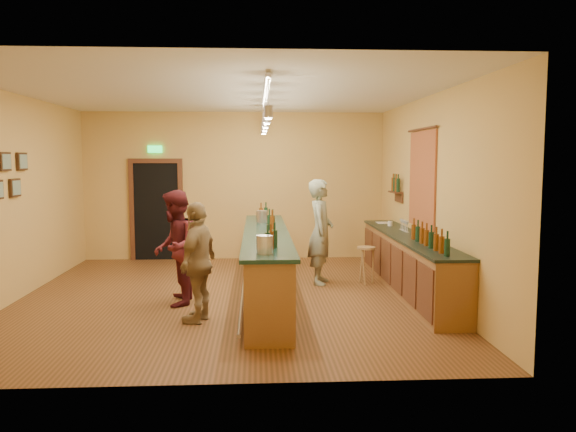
{
  "coord_description": "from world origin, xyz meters",
  "views": [
    {
      "loc": [
        0.48,
        -8.8,
        2.18
      ],
      "look_at": [
        0.98,
        0.2,
        1.27
      ],
      "focal_mm": 35.0,
      "sensor_mm": 36.0,
      "label": 1
    }
  ],
  "objects": [
    {
      "name": "bartender",
      "position": [
        1.59,
        0.89,
        0.92
      ],
      "size": [
        0.56,
        0.74,
        1.84
      ],
      "primitive_type": "imported",
      "rotation": [
        0.0,
        0.0,
        1.37
      ],
      "color": "gray",
      "rests_on": "floor"
    },
    {
      "name": "doorway",
      "position": [
        -1.7,
        3.47,
        1.13
      ],
      "size": [
        1.15,
        0.09,
        2.48
      ],
      "color": "black",
      "rests_on": "wall_back"
    },
    {
      "name": "bottle_shelf",
      "position": [
        3.17,
        1.9,
        1.67
      ],
      "size": [
        0.17,
        0.55,
        0.54
      ],
      "color": "#4B2716",
      "rests_on": "wall_right"
    },
    {
      "name": "wall_back",
      "position": [
        0.0,
        3.5,
        1.6
      ],
      "size": [
        6.5,
        0.02,
        3.2
      ],
      "primitive_type": "cube",
      "color": "gold",
      "rests_on": "floor"
    },
    {
      "name": "wall_front",
      "position": [
        0.0,
        -3.5,
        1.6
      ],
      "size": [
        6.5,
        0.02,
        3.2
      ],
      "primitive_type": "cube",
      "color": "gold",
      "rests_on": "floor"
    },
    {
      "name": "bar_stool",
      "position": [
        2.39,
        0.82,
        0.51
      ],
      "size": [
        0.32,
        0.32,
        0.66
      ],
      "rotation": [
        0.0,
        0.0,
        -0.17
      ],
      "color": "olive",
      "rests_on": "floor"
    },
    {
      "name": "customer_a",
      "position": [
        -0.75,
        -0.43,
        0.86
      ],
      "size": [
        0.68,
        0.86,
        1.73
      ],
      "primitive_type": "imported",
      "rotation": [
        0.0,
        0.0,
        -1.54
      ],
      "color": "#59191E",
      "rests_on": "floor"
    },
    {
      "name": "ceiling",
      "position": [
        0.0,
        0.0,
        3.2
      ],
      "size": [
        6.5,
        7.0,
        0.02
      ],
      "primitive_type": "cube",
      "color": "silver",
      "rests_on": "wall_back"
    },
    {
      "name": "tapestry",
      "position": [
        3.23,
        0.4,
        1.85
      ],
      "size": [
        0.03,
        1.4,
        1.6
      ],
      "primitive_type": "cube",
      "color": "#A22620",
      "rests_on": "wall_right"
    },
    {
      "name": "floor",
      "position": [
        0.0,
        0.0,
        0.0
      ],
      "size": [
        7.0,
        7.0,
        0.0
      ],
      "primitive_type": "plane",
      "color": "#513317",
      "rests_on": "ground"
    },
    {
      "name": "pendant_track",
      "position": [
        0.62,
        -0.0,
        2.98
      ],
      "size": [
        0.11,
        4.6,
        0.5
      ],
      "color": "silver",
      "rests_on": "ceiling"
    },
    {
      "name": "back_counter",
      "position": [
        2.97,
        0.18,
        0.49
      ],
      "size": [
        0.6,
        4.55,
        1.27
      ],
      "color": "brown",
      "rests_on": "floor"
    },
    {
      "name": "tasting_bar",
      "position": [
        0.62,
        -0.0,
        0.61
      ],
      "size": [
        0.73,
        5.1,
        1.38
      ],
      "color": "brown",
      "rests_on": "floor"
    },
    {
      "name": "wall_left",
      "position": [
        -3.25,
        0.0,
        1.6
      ],
      "size": [
        0.02,
        7.0,
        3.2
      ],
      "primitive_type": "cube",
      "color": "gold",
      "rests_on": "floor"
    },
    {
      "name": "customer_b",
      "position": [
        -0.31,
        -1.33,
        0.81
      ],
      "size": [
        0.67,
        1.03,
        1.62
      ],
      "primitive_type": "imported",
      "rotation": [
        0.0,
        0.0,
        -1.89
      ],
      "color": "#997A51",
      "rests_on": "floor"
    },
    {
      "name": "wall_right",
      "position": [
        3.25,
        0.0,
        1.6
      ],
      "size": [
        0.02,
        7.0,
        3.2
      ],
      "primitive_type": "cube",
      "color": "gold",
      "rests_on": "floor"
    }
  ]
}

